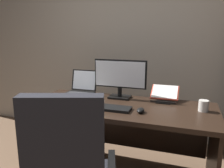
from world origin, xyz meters
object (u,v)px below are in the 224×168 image
at_px(laptop, 80,89).
at_px(pen, 93,100).
at_px(reading_stand_with_book, 165,94).
at_px(coffee_mug, 204,106).
at_px(desk, 122,122).
at_px(computer_mouse, 141,110).
at_px(open_binder, 54,104).
at_px(notepad, 91,101).
at_px(monitor, 120,78).
at_px(keyboard, 108,108).

distance_m(laptop, pen, 0.34).
distance_m(reading_stand_with_book, coffee_mug, 0.42).
height_order(desk, computer_mouse, computer_mouse).
bearing_deg(open_binder, notepad, 26.27).
bearing_deg(monitor, reading_stand_with_book, 6.32).
relative_size(keyboard, pen, 3.00).
distance_m(computer_mouse, pen, 0.54).
bearing_deg(laptop, open_binder, -97.56).
bearing_deg(desk, monitor, 113.57).
xyz_separation_m(reading_stand_with_book, pen, (-0.66, -0.27, -0.05)).
bearing_deg(reading_stand_with_book, monitor, -173.68).
bearing_deg(reading_stand_with_book, coffee_mug, -32.59).
xyz_separation_m(desk, monitor, (-0.07, 0.17, 0.40)).
xyz_separation_m(reading_stand_with_book, coffee_mug, (0.36, -0.23, -0.02)).
distance_m(notepad, pen, 0.02).
bearing_deg(computer_mouse, desk, 136.04).
distance_m(desk, notepad, 0.37).
bearing_deg(keyboard, pen, 142.01).
relative_size(desk, computer_mouse, 16.97).
bearing_deg(monitor, computer_mouse, -52.12).
bearing_deg(monitor, notepad, -135.98).
distance_m(reading_stand_with_book, pen, 0.72).
bearing_deg(laptop, desk, -18.00).
xyz_separation_m(monitor, laptop, (-0.46, 0.01, -0.15)).
bearing_deg(reading_stand_with_book, computer_mouse, -109.48).
xyz_separation_m(pen, coffee_mug, (1.02, 0.04, 0.04)).
height_order(notepad, pen, pen).
bearing_deg(reading_stand_with_book, notepad, -158.29).
xyz_separation_m(laptop, pen, (0.25, -0.23, -0.04)).
xyz_separation_m(laptop, reading_stand_with_book, (0.92, 0.04, 0.01)).
bearing_deg(coffee_mug, computer_mouse, -157.83).
xyz_separation_m(desk, laptop, (-0.53, 0.17, 0.25)).
distance_m(monitor, pen, 0.36).
height_order(keyboard, pen, keyboard).
relative_size(laptop, pen, 2.25).
xyz_separation_m(reading_stand_with_book, open_binder, (-0.97, -0.49, -0.06)).
height_order(keyboard, computer_mouse, computer_mouse).
distance_m(laptop, computer_mouse, 0.86).
bearing_deg(desk, reading_stand_with_book, 29.57).
height_order(laptop, keyboard, laptop).
xyz_separation_m(laptop, keyboard, (0.46, -0.39, -0.04)).
bearing_deg(pen, computer_mouse, -17.81).
relative_size(keyboard, open_binder, 0.88).
bearing_deg(reading_stand_with_book, laptop, -177.30).
bearing_deg(notepad, desk, 10.44).
bearing_deg(computer_mouse, pen, 162.19).
bearing_deg(keyboard, open_binder, -174.51).
bearing_deg(open_binder, laptop, 72.34).
bearing_deg(coffee_mug, keyboard, -165.60).
bearing_deg(desk, computer_mouse, -43.96).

